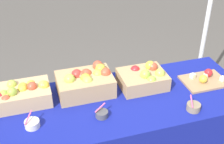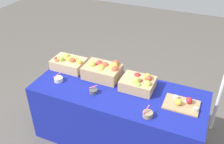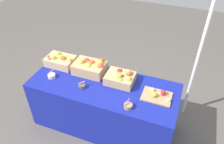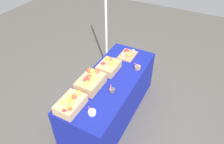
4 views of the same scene
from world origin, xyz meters
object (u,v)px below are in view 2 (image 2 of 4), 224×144
(sample_bowl_mid, at_px, (148,114))
(sample_bowl_near, at_px, (93,91))
(sample_bowl_far, at_px, (58,79))
(apple_crate_middle, at_px, (103,70))
(apple_crate_left, at_px, (69,63))
(cutting_board_front, at_px, (182,104))
(apple_crate_right, at_px, (139,83))

(sample_bowl_mid, bearing_deg, sample_bowl_near, 169.29)
(sample_bowl_near, relative_size, sample_bowl_mid, 0.91)
(sample_bowl_far, bearing_deg, apple_crate_middle, 33.13)
(apple_crate_left, relative_size, sample_bowl_near, 4.15)
(sample_bowl_near, distance_m, sample_bowl_far, 0.47)
(apple_crate_middle, xyz_separation_m, sample_bowl_far, (-0.43, -0.28, -0.07))
(cutting_board_front, bearing_deg, apple_crate_left, 173.84)
(apple_crate_right, distance_m, sample_bowl_far, 0.91)
(apple_crate_left, height_order, sample_bowl_far, apple_crate_left)
(sample_bowl_far, bearing_deg, cutting_board_front, 5.66)
(cutting_board_front, distance_m, sample_bowl_far, 1.38)
(apple_crate_left, bearing_deg, sample_bowl_near, -32.78)
(cutting_board_front, relative_size, sample_bowl_near, 3.66)
(sample_bowl_near, relative_size, sample_bowl_far, 0.89)
(apple_crate_left, height_order, cutting_board_front, apple_crate_left)
(apple_crate_left, bearing_deg, sample_bowl_far, -82.51)
(apple_crate_right, bearing_deg, cutting_board_front, -10.88)
(apple_crate_middle, relative_size, sample_bowl_far, 3.89)
(sample_bowl_mid, bearing_deg, apple_crate_middle, 147.03)
(apple_crate_left, distance_m, cutting_board_front, 1.42)
(apple_crate_left, distance_m, sample_bowl_mid, 1.23)
(apple_crate_right, relative_size, cutting_board_front, 1.03)
(apple_crate_middle, height_order, sample_bowl_mid, apple_crate_middle)
(apple_crate_left, xyz_separation_m, apple_crate_right, (0.92, -0.06, -0.00))
(cutting_board_front, height_order, sample_bowl_far, sample_bowl_far)
(apple_crate_middle, relative_size, sample_bowl_near, 4.38)
(apple_crate_left, relative_size, sample_bowl_mid, 3.79)
(cutting_board_front, height_order, sample_bowl_mid, sample_bowl_mid)
(cutting_board_front, bearing_deg, sample_bowl_near, -169.29)
(sample_bowl_near, xyz_separation_m, sample_bowl_far, (-0.47, 0.04, 0.00))
(apple_crate_middle, bearing_deg, sample_bowl_near, -83.61)
(sample_bowl_mid, height_order, sample_bowl_far, sample_bowl_mid)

